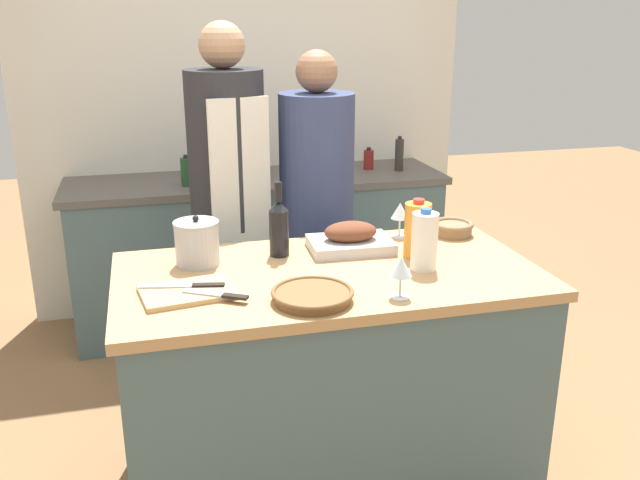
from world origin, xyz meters
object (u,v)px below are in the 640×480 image
wicker_basket (312,295)px  cutting_board (188,292)px  milk_jug (424,241)px  condiment_bottle_short (369,159)px  wine_glass_left (401,268)px  wine_glass_right (400,212)px  knife_paring (218,294)px  person_cook_aproned (229,197)px  wine_bottle_green (279,227)px  mixing_bowl (453,228)px  stand_mixer (237,155)px  roasting_pan (350,239)px  stock_pot (197,243)px  condiment_bottle_tall (187,172)px  person_cook_guest (317,208)px  condiment_bottle_extra (399,155)px  knife_chef (185,285)px  juice_jug (417,230)px

wicker_basket → cutting_board: size_ratio=0.82×
milk_jug → condiment_bottle_short: 1.73m
wine_glass_left → wine_glass_right: (0.23, 0.62, 0.00)m
knife_paring → person_cook_aproned: person_cook_aproned is taller
condiment_bottle_short → person_cook_aproned: 1.23m
wine_glass_right → wine_glass_left: bearing=-110.8°
wicker_basket → wine_bottle_green: wine_bottle_green is taller
mixing_bowl → milk_jug: 0.46m
stand_mixer → condiment_bottle_short: size_ratio=2.59×
roasting_pan → stand_mixer: bearing=101.4°
roasting_pan → wicker_basket: roasting_pan is taller
wine_glass_left → knife_paring: bearing=167.5°
wicker_basket → stock_pot: (-0.33, 0.45, 0.06)m
condiment_bottle_tall → condiment_bottle_short: 1.12m
roasting_pan → person_cook_guest: 0.59m
wine_glass_right → stand_mixer: size_ratio=0.43×
mixing_bowl → knife_paring: 1.15m
roasting_pan → stock_pot: bearing=-179.5°
condiment_bottle_short → condiment_bottle_extra: (0.17, -0.09, 0.04)m
stock_pot → mixing_bowl: bearing=4.4°
wine_glass_left → knife_chef: size_ratio=0.50×
wine_bottle_green → roasting_pan: bearing=-2.6°
roasting_pan → person_cook_aproned: bearing=122.2°
person_cook_aproned → person_cook_guest: 0.42m
knife_paring → condiment_bottle_extra: 2.14m
wine_bottle_green → condiment_bottle_tall: size_ratio=1.71×
wicker_basket → condiment_bottle_short: size_ratio=2.05×
wine_glass_left → stand_mixer: bearing=98.9°
wine_glass_left → person_cook_guest: bearing=90.3°
stock_pot → condiment_bottle_short: bearing=50.9°
condiment_bottle_short → stock_pot: bearing=-129.1°
juice_jug → milk_jug: 0.14m
roasting_pan → knife_paring: (-0.57, -0.37, -0.02)m
wicker_basket → condiment_bottle_short: condiment_bottle_short is taller
cutting_board → knife_paring: knife_paring is taller
condiment_bottle_extra → person_cook_guest: 1.03m
mixing_bowl → juice_jug: bearing=-140.3°
roasting_pan → condiment_bottle_extra: condiment_bottle_extra is taller
wine_bottle_green → person_cook_aproned: size_ratio=0.17×
wicker_basket → knife_paring: wicker_basket is taller
knife_chef → wicker_basket: bearing=-25.7°
cutting_board → person_cook_aproned: bearing=74.3°
milk_jug → stand_mixer: bearing=106.3°
roasting_pan → juice_jug: bearing=-29.7°
wine_glass_left → stand_mixer: size_ratio=0.42×
knife_paring → person_cook_aproned: 1.02m
juice_jug → condiment_bottle_tall: 1.60m
stock_pot → condiment_bottle_tall: size_ratio=1.11×
person_cook_guest → condiment_bottle_short: bearing=74.4°
milk_jug → stand_mixer: size_ratio=0.67×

